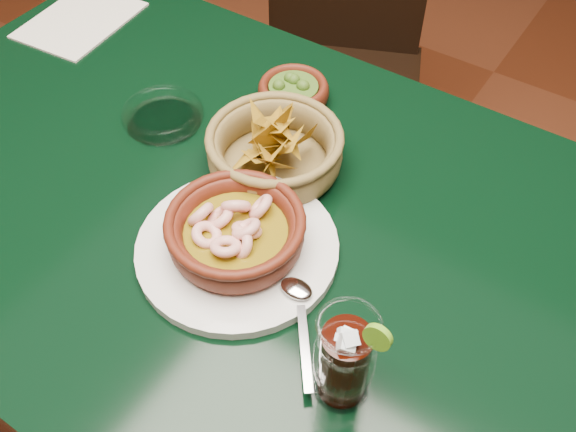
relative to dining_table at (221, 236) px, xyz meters
The scene contains 9 objects.
ground 0.65m from the dining_table, ahead, with size 7.00×7.00×0.00m, color #471C0C.
dining_table is the anchor object (origin of this frame).
dining_chair 0.74m from the dining_table, 105.10° to the left, with size 0.54×0.54×0.88m.
shrimp_plate 0.17m from the dining_table, 36.62° to the right, with size 0.33×0.27×0.08m.
chip_basket 0.17m from the dining_table, 65.19° to the left, with size 0.23×0.23×0.13m.
guacamole_ramekin 0.27m from the dining_table, 94.69° to the left, with size 0.14×0.14×0.05m.
cola_drink 0.38m from the dining_table, 27.63° to the right, with size 0.14×0.14×0.16m.
glass_ashtray 0.21m from the dining_table, 154.64° to the left, with size 0.14×0.14×0.03m.
paper_menu 0.54m from the dining_table, 156.54° to the left, with size 0.18×0.23×0.00m.
Camera 1 is at (0.44, -0.47, 1.44)m, focal length 40.00 mm.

